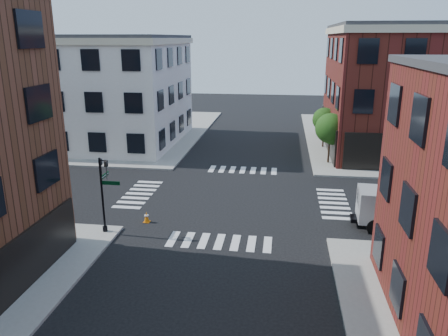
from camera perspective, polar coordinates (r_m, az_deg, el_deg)
ground at (r=31.27m, az=1.26°, el=-3.99°), size 120.00×120.00×0.00m
sidewalk_ne at (r=54.25m, az=26.68°, el=3.23°), size 30.00×30.00×0.15m
sidewalk_nw at (r=56.71m, az=-17.82°, el=4.73°), size 30.00×30.00×0.15m
building_nw at (r=50.58m, az=-18.69°, el=9.53°), size 22.00×16.00×11.00m
tree_near at (r=40.08m, az=13.79°, el=4.86°), size 2.69×2.69×4.49m
tree_far at (r=45.99m, az=13.05°, el=6.02°), size 2.43×2.43×4.07m
signal_pole at (r=25.85m, az=-15.43°, el=-2.39°), size 1.29×1.24×4.60m
box_truck at (r=28.13m, az=24.98°, el=-4.17°), size 7.68×2.74×3.42m
traffic_cone at (r=27.68m, az=-10.08°, el=-6.34°), size 0.41×0.41×0.69m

